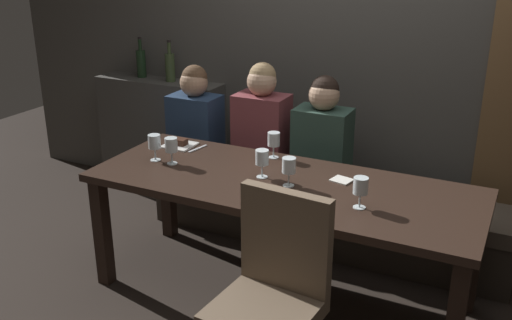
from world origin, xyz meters
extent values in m
plane|color=black|center=(0.00, 0.00, 0.00)|extent=(9.00, 9.00, 0.00)
cube|color=#4C4944|center=(0.00, 1.22, 1.50)|extent=(6.00, 0.12, 3.00)
cube|color=#413E3A|center=(-1.55, 1.04, 0.47)|extent=(1.10, 0.28, 0.95)
cube|color=black|center=(-1.03, -0.35, 0.35)|extent=(0.08, 0.08, 0.69)
cube|color=black|center=(-1.03, 0.35, 0.35)|extent=(0.08, 0.08, 0.69)
cube|color=black|center=(1.03, 0.35, 0.35)|extent=(0.08, 0.08, 0.69)
cube|color=#302119|center=(0.00, 0.00, 0.72)|extent=(2.20, 0.84, 0.04)
cube|color=#312A23|center=(0.00, 0.70, 0.17)|extent=(2.50, 0.40, 0.35)
cube|color=#473D33|center=(0.00, 0.70, 0.40)|extent=(2.50, 0.44, 0.10)
cube|color=brown|center=(0.27, -0.80, 0.46)|extent=(0.48, 0.48, 0.08)
cube|color=brown|center=(0.29, -0.61, 0.74)|extent=(0.44, 0.10, 0.48)
cube|color=navy|center=(-0.99, 0.68, 0.71)|extent=(0.36, 0.24, 0.52)
sphere|color=tan|center=(-0.99, 0.68, 1.06)|extent=(0.20, 0.20, 0.20)
sphere|color=brown|center=(-0.99, 0.69, 1.09)|extent=(0.18, 0.18, 0.18)
cube|color=brown|center=(-0.45, 0.67, 0.74)|extent=(0.36, 0.24, 0.58)
sphere|color=tan|center=(-0.45, 0.67, 1.12)|extent=(0.20, 0.20, 0.20)
sphere|color=#9E7F56|center=(-0.45, 0.68, 1.16)|extent=(0.18, 0.18, 0.18)
cube|color=#2D473D|center=(-0.01, 0.68, 0.72)|extent=(0.36, 0.24, 0.54)
sphere|color=tan|center=(-0.01, 0.68, 1.08)|extent=(0.20, 0.20, 0.20)
sphere|color=black|center=(-0.01, 0.69, 1.11)|extent=(0.18, 0.18, 0.18)
cylinder|color=black|center=(-1.74, 1.07, 1.06)|extent=(0.08, 0.08, 0.22)
cylinder|color=black|center=(-1.74, 1.07, 1.21)|extent=(0.03, 0.03, 0.09)
cylinder|color=black|center=(-1.74, 1.07, 1.27)|extent=(0.03, 0.03, 0.02)
cylinder|color=#384728|center=(-1.44, 1.04, 1.06)|extent=(0.08, 0.08, 0.22)
cylinder|color=#384728|center=(-1.44, 1.04, 1.21)|extent=(0.03, 0.03, 0.09)
cylinder|color=black|center=(-1.44, 1.04, 1.27)|extent=(0.03, 0.03, 0.02)
cylinder|color=silver|center=(0.06, -0.04, 0.74)|extent=(0.06, 0.06, 0.00)
cylinder|color=silver|center=(0.06, -0.04, 0.78)|extent=(0.01, 0.01, 0.07)
cylinder|color=silver|center=(0.06, -0.04, 0.86)|extent=(0.08, 0.08, 0.08)
cylinder|color=silver|center=(-0.13, 0.01, 0.74)|extent=(0.06, 0.06, 0.00)
cylinder|color=silver|center=(-0.13, 0.01, 0.78)|extent=(0.01, 0.01, 0.07)
cylinder|color=silver|center=(-0.13, 0.01, 0.86)|extent=(0.08, 0.08, 0.08)
cylinder|color=gold|center=(-0.13, 0.01, 0.84)|extent=(0.07, 0.07, 0.04)
cylinder|color=silver|center=(0.49, -0.14, 0.74)|extent=(0.06, 0.06, 0.00)
cylinder|color=silver|center=(0.49, -0.14, 0.78)|extent=(0.01, 0.01, 0.07)
cylinder|color=silver|center=(0.49, -0.14, 0.86)|extent=(0.08, 0.08, 0.08)
cylinder|color=silver|center=(-0.20, 0.33, 0.74)|extent=(0.06, 0.06, 0.00)
cylinder|color=silver|center=(-0.20, 0.33, 0.78)|extent=(0.01, 0.01, 0.07)
cylinder|color=silver|center=(-0.20, 0.33, 0.86)|extent=(0.08, 0.08, 0.08)
cylinder|color=silver|center=(-0.83, -0.04, 0.74)|extent=(0.06, 0.06, 0.00)
cylinder|color=silver|center=(-0.83, -0.04, 0.78)|extent=(0.01, 0.01, 0.07)
cylinder|color=silver|center=(-0.83, -0.04, 0.86)|extent=(0.08, 0.08, 0.08)
cylinder|color=gold|center=(-0.83, -0.04, 0.84)|extent=(0.07, 0.07, 0.04)
cylinder|color=silver|center=(-0.71, -0.04, 0.74)|extent=(0.06, 0.06, 0.00)
cylinder|color=silver|center=(-0.71, -0.04, 0.78)|extent=(0.01, 0.01, 0.07)
cylinder|color=silver|center=(-0.71, -0.04, 0.86)|extent=(0.08, 0.08, 0.08)
cube|color=white|center=(-0.85, 0.25, 0.74)|extent=(0.19, 0.19, 0.01)
cube|color=#381E14|center=(-0.84, 0.25, 0.77)|extent=(0.08, 0.06, 0.04)
cube|color=silver|center=(-0.71, 0.25, 0.74)|extent=(0.05, 0.17, 0.01)
cube|color=silver|center=(0.30, 0.16, 0.74)|extent=(0.13, 0.12, 0.01)
camera|label=1|loc=(1.19, -2.75, 2.00)|focal=40.69mm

